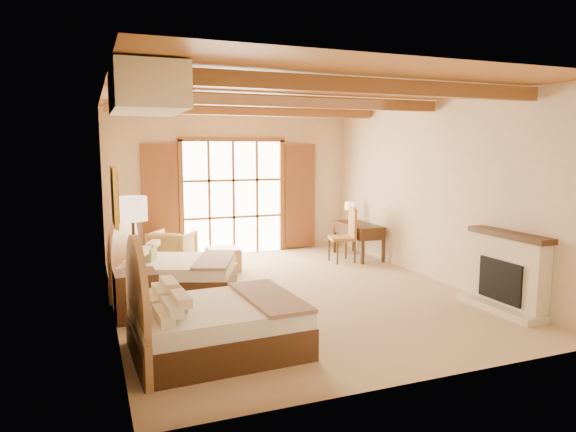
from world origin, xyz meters
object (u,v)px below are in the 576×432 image
bed_near (206,322)px  armchair (173,249)px  bed_far (169,272)px  nightstand (136,295)px  desk (358,239)px

bed_near → armchair: bed_near is taller
bed_near → bed_far: bed_near is taller
bed_far → nightstand: 1.25m
nightstand → bed_near: bearing=-69.5°
bed_near → nightstand: bed_near is taller
nightstand → armchair: armchair is taller
bed_near → bed_far: bearing=88.1°
nightstand → bed_far: bearing=59.0°
bed_far → desk: size_ratio=1.64×
bed_near → armchair: (0.33, 4.59, -0.01)m
desk → bed_far: bearing=-160.0°
desk → bed_near: bearing=-134.2°
bed_far → nightstand: (-0.61, -1.09, -0.03)m
bed_near → armchair: 4.60m
nightstand → desk: (4.86, 2.47, 0.06)m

